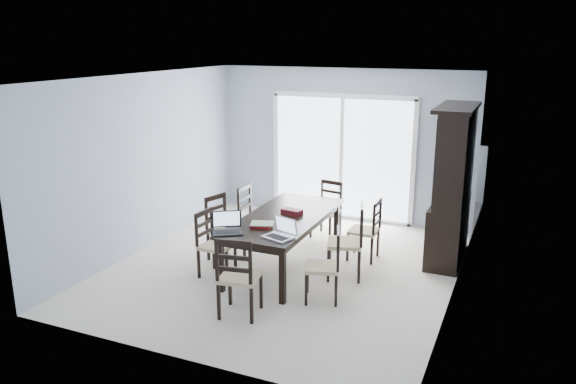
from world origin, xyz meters
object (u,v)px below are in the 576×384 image
Objects in this scene: chair_right_near at (329,258)px; laptop_silver at (278,234)px; china_hutch at (452,187)px; cell_phone at (266,235)px; chair_end_near at (237,269)px; chair_end_far at (329,203)px; dining_table at (284,222)px; chair_right_mid at (352,233)px; laptop_dark at (227,228)px; chair_left_far at (251,210)px; game_box at (292,212)px; hot_tub at (335,174)px; chair_right_far at (370,223)px; chair_left_mid at (221,221)px; chair_left_near at (211,236)px.

chair_right_near is 2.55× the size of laptop_silver.
cell_phone is at bearing -133.30° from china_hutch.
chair_end_far is at bearing 79.91° from chair_end_near.
laptop_silver reaches higher than dining_table.
chair_right_mid is 2.58× the size of laptop_dark.
chair_right_mid reaches higher than laptop_silver.
chair_right_mid is at bearing -132.50° from china_hutch.
china_hutch reaches higher than chair_left_far.
chair_left_far reaches higher than chair_right_near.
game_box is at bearing 121.96° from laptop_silver.
chair_end_far is 1.42m from game_box.
chair_right_mid is 11.14× the size of cell_phone.
china_hutch reaches higher than hot_tub.
chair_end_near reaches higher than laptop_dark.
china_hutch reaches higher than chair_right_far.
chair_right_far is 2.28× the size of laptop_dark.
dining_table is 7.79× the size of game_box.
china_hutch is 1.66m from chair_right_mid.
chair_left_mid is 1.04× the size of chair_right_far.
china_hutch is 3.23m from laptop_dark.
laptop_dark is (0.43, -0.30, 0.27)m from chair_left_near.
chair_right_far is (1.80, 0.17, -0.03)m from chair_left_far.
chair_right_mid is 1.13m from laptop_silver.
dining_table is 4.87× the size of laptop_dark.
chair_end_near is (0.90, -0.93, 0.05)m from chair_left_near.
cell_phone is (0.00, -2.31, 0.22)m from chair_end_far.
chair_left_mid is 2.62× the size of laptop_silver.
china_hutch is 1.89× the size of chair_right_mid.
chair_right_far is 2.16m from laptop_dark.
chair_end_far is (0.11, 1.52, -0.13)m from dining_table.
chair_left_far reaches higher than laptop_dark.
chair_left_mid reaches higher than chair_right_far.
laptop_dark is (-0.48, -2.42, 0.27)m from chair_end_far.
chair_right_mid reaches higher than chair_left_far.
chair_right_near reaches higher than hot_tub.
chair_left_far is at bearing -179.59° from chair_left_mid.
chair_right_near is at bearing -37.56° from dining_table.
chair_end_far is (-0.79, 2.21, -0.01)m from chair_right_near.
laptop_dark is (-0.47, 0.63, 0.21)m from chair_end_near.
chair_end_near is 3.05m from chair_end_far.
chair_end_near is at bearing -88.65° from game_box.
game_box is (-1.96, -1.12, -0.29)m from china_hutch.
chair_right_mid is (0.94, 0.07, -0.06)m from dining_table.
game_box is at bearing 97.10° from chair_end_far.
china_hutch is 3.54m from hot_tub.
china_hutch reaches higher than chair_right_mid.
game_box reaches higher than cell_phone.
chair_right_mid is (1.75, -0.52, 0.04)m from chair_left_far.
chair_right_near is 1.02× the size of chair_end_far.
china_hutch is 5.39× the size of laptop_silver.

